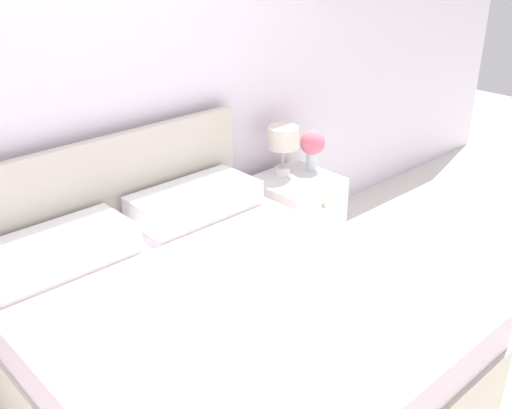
% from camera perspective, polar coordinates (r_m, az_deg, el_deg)
% --- Properties ---
extents(ground_plane, '(12.00, 12.00, 0.00)m').
position_cam_1_polar(ground_plane, '(3.62, -12.98, -9.18)').
color(ground_plane, silver).
extents(wall_back, '(8.00, 0.06, 2.60)m').
position_cam_1_polar(wall_back, '(3.15, -15.98, 11.31)').
color(wall_back, white).
rests_on(wall_back, ground_plane).
extents(bed, '(1.71, 1.92, 1.02)m').
position_cam_1_polar(bed, '(2.83, -4.14, -12.04)').
color(bed, beige).
rests_on(bed, ground_plane).
extents(nightstand, '(0.49, 0.49, 0.52)m').
position_cam_1_polar(nightstand, '(3.95, 3.77, -0.99)').
color(nightstand, white).
rests_on(nightstand, ground_plane).
extents(table_lamp, '(0.20, 0.20, 0.33)m').
position_cam_1_polar(table_lamp, '(3.81, 2.59, 6.09)').
color(table_lamp, white).
rests_on(table_lamp, nightstand).
extents(flower_vase, '(0.16, 0.16, 0.27)m').
position_cam_1_polar(flower_vase, '(3.93, 5.43, 5.63)').
color(flower_vase, silver).
rests_on(flower_vase, nightstand).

